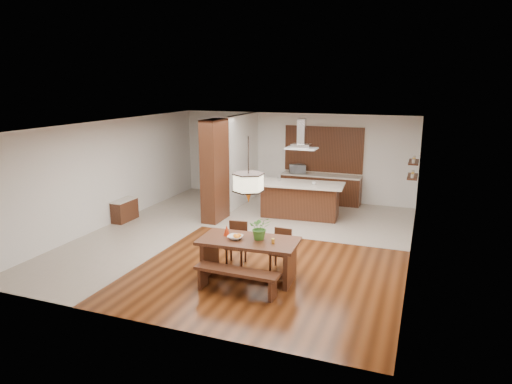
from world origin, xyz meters
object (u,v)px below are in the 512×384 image
at_px(fruit_bowl, 235,237).
at_px(range_hood, 302,134).
at_px(dining_chair_right, 280,250).
at_px(kitchen_island, 300,200).
at_px(dining_chair_left, 236,244).
at_px(microwave, 297,169).
at_px(pendant_lantern, 248,170).
at_px(island_cup, 314,183).
at_px(dining_table, 249,250).
at_px(foliage_plant, 260,228).
at_px(hallway_console, 125,210).
at_px(dining_bench, 237,281).

bearing_deg(fruit_bowl, range_hood, 88.90).
height_order(dining_chair_right, kitchen_island, kitchen_island).
bearing_deg(dining_chair_left, microwave, 86.16).
xyz_separation_m(dining_chair_left, pendant_lantern, (0.53, -0.58, 1.78)).
bearing_deg(island_cup, dining_table, -93.37).
distance_m(foliage_plant, kitchen_island, 4.49).
relative_size(pendant_lantern, island_cup, 11.72).
height_order(fruit_bowl, microwave, microwave).
bearing_deg(hallway_console, foliage_plant, -24.82).
height_order(dining_table, dining_bench, dining_table).
bearing_deg(microwave, foliage_plant, -105.88).
bearing_deg(microwave, kitchen_island, -96.51).
relative_size(dining_chair_right, kitchen_island, 0.34).
distance_m(foliage_plant, island_cup, 4.33).
distance_m(dining_chair_left, foliage_plant, 1.06).
bearing_deg(island_cup, microwave, 117.98).
distance_m(fruit_bowl, range_hood, 4.89).
bearing_deg(foliage_plant, island_cup, 89.30).
xyz_separation_m(fruit_bowl, island_cup, (0.52, 4.50, 0.22)).
xyz_separation_m(pendant_lantern, foliage_plant, (0.21, 0.10, -1.18)).
height_order(fruit_bowl, island_cup, island_cup).
height_order(pendant_lantern, fruit_bowl, pendant_lantern).
bearing_deg(dining_bench, foliage_plant, 78.08).
bearing_deg(fruit_bowl, island_cup, 83.39).
height_order(dining_bench, pendant_lantern, pendant_lantern).
bearing_deg(hallway_console, dining_chair_left, -23.23).
height_order(hallway_console, kitchen_island, kitchen_island).
distance_m(dining_table, dining_chair_right, 0.80).
height_order(pendant_lantern, range_hood, same).
xyz_separation_m(dining_chair_right, kitchen_island, (-0.63, 3.91, 0.10)).
bearing_deg(range_hood, pendant_lantern, -87.84).
xyz_separation_m(dining_bench, range_hood, (-0.21, 5.26, 2.23)).
distance_m(hallway_console, dining_table, 5.36).
height_order(hallway_console, island_cup, island_cup).
xyz_separation_m(kitchen_island, range_hood, (-0.00, 0.00, 1.93)).
bearing_deg(kitchen_island, microwave, 104.05).
xyz_separation_m(fruit_bowl, kitchen_island, (0.09, 4.62, -0.33)).
bearing_deg(island_cup, pendant_lantern, -93.37).
bearing_deg(fruit_bowl, microwave, 94.59).
relative_size(dining_chair_right, pendant_lantern, 0.67).
distance_m(pendant_lantern, kitchen_island, 4.86).
distance_m(hallway_console, range_hood, 5.52).
height_order(dining_chair_left, microwave, microwave).
relative_size(dining_table, island_cup, 18.15).
xyz_separation_m(dining_bench, microwave, (-0.81, 7.09, 0.86)).
height_order(dining_table, pendant_lantern, pendant_lantern).
xyz_separation_m(dining_chair_right, microwave, (-1.24, 5.75, 0.65)).
relative_size(fruit_bowl, range_hood, 0.33).
bearing_deg(pendant_lantern, range_hood, 92.16).
bearing_deg(hallway_console, dining_table, -26.71).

